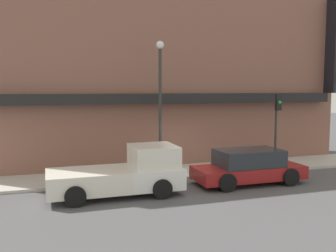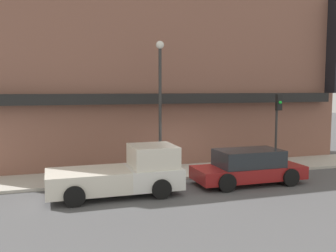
{
  "view_description": "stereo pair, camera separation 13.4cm",
  "coord_description": "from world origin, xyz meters",
  "px_view_note": "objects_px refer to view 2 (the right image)",
  "views": [
    {
      "loc": [
        -6.22,
        -15.29,
        4.05
      ],
      "look_at": [
        -0.82,
        1.1,
        2.32
      ],
      "focal_mm": 40.0,
      "sensor_mm": 36.0,
      "label": 1
    },
    {
      "loc": [
        -6.09,
        -15.33,
        4.05
      ],
      "look_at": [
        -0.82,
        1.1,
        2.32
      ],
      "focal_mm": 40.0,
      "sensor_mm": 36.0,
      "label": 2
    }
  ],
  "objects_px": {
    "fire_hydrant": "(179,167)",
    "traffic_light": "(277,117)",
    "pickup_truck": "(124,174)",
    "parked_car": "(248,167)",
    "street_lamp": "(160,93)"
  },
  "relations": [
    {
      "from": "fire_hydrant",
      "to": "traffic_light",
      "type": "bearing_deg",
      "value": 2.54
    },
    {
      "from": "pickup_truck",
      "to": "fire_hydrant",
      "type": "relative_size",
      "value": 7.21
    },
    {
      "from": "pickup_truck",
      "to": "parked_car",
      "type": "height_order",
      "value": "pickup_truck"
    },
    {
      "from": "pickup_truck",
      "to": "traffic_light",
      "type": "relative_size",
      "value": 1.38
    },
    {
      "from": "pickup_truck",
      "to": "traffic_light",
      "type": "xyz_separation_m",
      "value": [
        8.22,
        2.17,
        1.82
      ]
    },
    {
      "from": "fire_hydrant",
      "to": "traffic_light",
      "type": "relative_size",
      "value": 0.19
    },
    {
      "from": "street_lamp",
      "to": "parked_car",
      "type": "bearing_deg",
      "value": -36.45
    },
    {
      "from": "pickup_truck",
      "to": "parked_car",
      "type": "xyz_separation_m",
      "value": [
        5.38,
        -0.0,
        -0.09
      ]
    },
    {
      "from": "pickup_truck",
      "to": "fire_hydrant",
      "type": "distance_m",
      "value": 3.53
    },
    {
      "from": "traffic_light",
      "to": "street_lamp",
      "type": "bearing_deg",
      "value": 177.99
    },
    {
      "from": "pickup_truck",
      "to": "fire_hydrant",
      "type": "height_order",
      "value": "pickup_truck"
    },
    {
      "from": "fire_hydrant",
      "to": "street_lamp",
      "type": "bearing_deg",
      "value": 150.01
    },
    {
      "from": "pickup_truck",
      "to": "parked_car",
      "type": "relative_size",
      "value": 1.06
    },
    {
      "from": "parked_car",
      "to": "fire_hydrant",
      "type": "height_order",
      "value": "parked_car"
    },
    {
      "from": "parked_car",
      "to": "traffic_light",
      "type": "distance_m",
      "value": 4.05
    }
  ]
}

